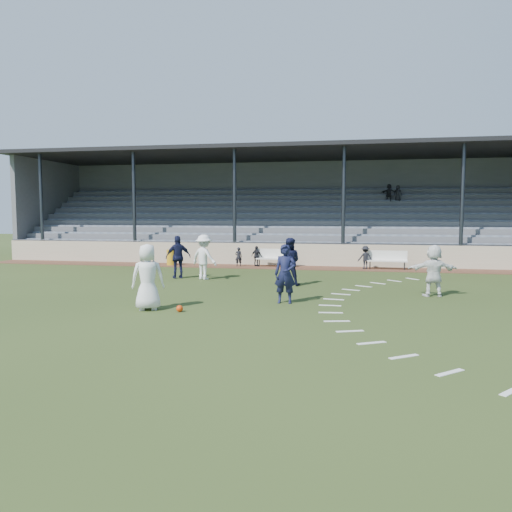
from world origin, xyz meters
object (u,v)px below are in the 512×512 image
Objects in this scene: player_navy_lead at (285,274)px; football at (180,309)px; trash_bin at (171,257)px; bench_left at (275,256)px; player_white_lead at (148,277)px; bench_right at (387,258)px.

football is at bearing -145.89° from player_navy_lead.
football is (4.86, -12.27, -0.34)m from trash_bin.
trash_bin is at bearing -175.03° from bench_left.
player_navy_lead is at bearing -53.09° from trash_bin.
bench_left is 1.02× the size of player_white_lead.
trash_bin is at bearing -177.33° from bench_right.
player_navy_lead is (1.95, -10.50, 0.37)m from bench_left.
trash_bin is (-11.56, -0.13, -0.14)m from bench_right.
bench_right reaches higher than football.
bench_left is at bearing -179.02° from bench_right.
player_white_lead is 1.04× the size of player_navy_lead.
player_navy_lead is (2.85, 2.01, 0.85)m from football.
bench_left is 2.40× the size of trash_bin.
player_white_lead is at bearing -96.24° from bench_left.
bench_left is 10.69m from player_navy_lead.
bench_right is 2.39× the size of trash_bin.
player_navy_lead is at bearing -173.33° from player_white_lead.
bench_left and bench_right have the same top height.
player_navy_lead is at bearing -108.32° from bench_right.
player_white_lead reaches higher than bench_right.
football is 3.59m from player_navy_lead.
bench_right is 14.11m from football.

